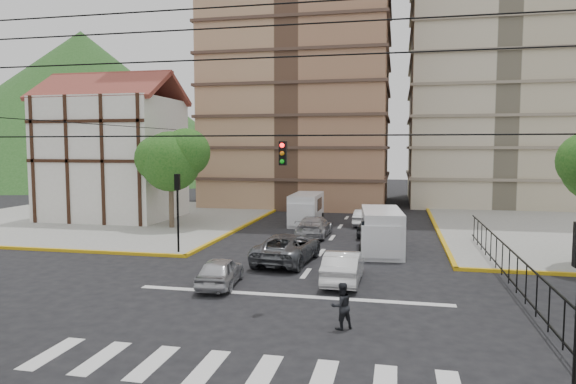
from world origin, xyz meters
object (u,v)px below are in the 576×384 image
(traffic_light_nw, at_px, (178,200))
(van_left_lane, at_px, (306,210))
(car_white_front_right, at_px, (343,266))
(pedestrian_crosswalk, at_px, (341,306))
(car_silver_front_left, at_px, (220,271))
(van_right_lane, at_px, (381,232))

(traffic_light_nw, height_order, van_left_lane, traffic_light_nw)
(van_left_lane, bearing_deg, car_white_front_right, -74.97)
(van_left_lane, xyz_separation_m, pedestrian_crosswalk, (5.23, -22.56, -0.39))
(car_silver_front_left, distance_m, car_white_front_right, 5.46)
(van_left_lane, xyz_separation_m, car_silver_front_left, (-0.50, -18.36, -0.53))
(van_right_lane, distance_m, car_silver_front_left, 10.83)
(pedestrian_crosswalk, bearing_deg, van_left_lane, -111.88)
(car_white_front_right, distance_m, pedestrian_crosswalk, 5.93)
(car_silver_front_left, distance_m, pedestrian_crosswalk, 7.10)
(van_right_lane, height_order, car_white_front_right, van_right_lane)
(car_silver_front_left, bearing_deg, pedestrian_crosswalk, 138.39)
(car_silver_front_left, relative_size, car_white_front_right, 0.86)
(car_white_front_right, bearing_deg, van_right_lane, -101.50)
(traffic_light_nw, relative_size, car_silver_front_left, 1.17)
(van_right_lane, height_order, van_left_lane, van_right_lane)
(car_white_front_right, bearing_deg, van_left_lane, -73.83)
(traffic_light_nw, xyz_separation_m, van_right_lane, (11.17, 2.77, -1.91))
(traffic_light_nw, distance_m, car_silver_front_left, 7.75)
(van_right_lane, bearing_deg, car_white_front_right, -107.56)
(van_right_lane, height_order, pedestrian_crosswalk, van_right_lane)
(traffic_light_nw, height_order, car_white_front_right, traffic_light_nw)
(van_left_lane, bearing_deg, van_right_lane, -58.71)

